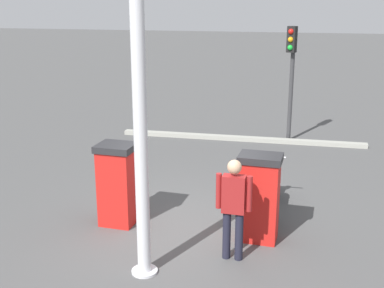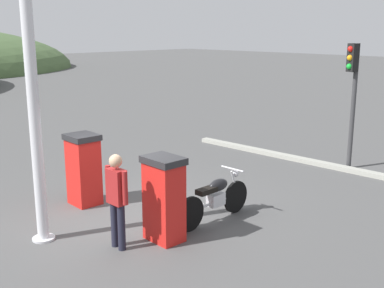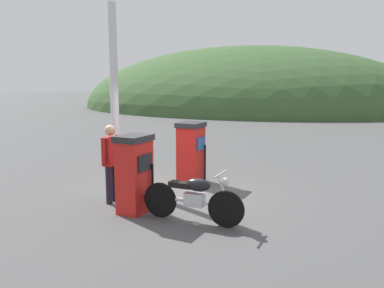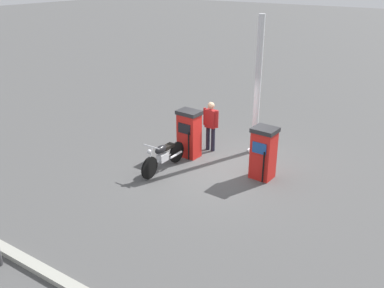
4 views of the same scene
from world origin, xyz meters
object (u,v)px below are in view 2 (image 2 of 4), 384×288
(fuel_pump_near, at_px, (164,198))
(fuel_pump_far, at_px, (84,169))
(motorcycle_near_pump, at_px, (215,198))
(roadside_traffic_light, at_px, (353,84))
(attendant_person, at_px, (117,195))
(canopy_support_pole, at_px, (35,124))

(fuel_pump_near, relative_size, fuel_pump_far, 1.00)
(motorcycle_near_pump, height_order, roadside_traffic_light, roadside_traffic_light)
(fuel_pump_far, xyz_separation_m, attendant_person, (-0.79, -2.28, 0.18))
(attendant_person, bearing_deg, fuel_pump_near, -21.17)
(motorcycle_near_pump, height_order, attendant_person, attendant_person)
(fuel_pump_near, height_order, roadside_traffic_light, roadside_traffic_light)
(fuel_pump_far, xyz_separation_m, roadside_traffic_light, (6.50, -2.64, 1.51))
(motorcycle_near_pump, bearing_deg, roadside_traffic_light, -0.21)
(attendant_person, distance_m, canopy_support_pole, 1.85)
(fuel_pump_far, bearing_deg, roadside_traffic_light, -22.11)
(fuel_pump_far, bearing_deg, motorcycle_near_pump, -63.86)
(fuel_pump_far, relative_size, motorcycle_near_pump, 0.77)
(fuel_pump_near, height_order, fuel_pump_far, fuel_pump_near)
(attendant_person, height_order, canopy_support_pole, canopy_support_pole)
(fuel_pump_far, xyz_separation_m, canopy_support_pole, (-1.54, -1.06, 1.34))
(motorcycle_near_pump, xyz_separation_m, canopy_support_pole, (-2.83, 1.57, 1.64))
(motorcycle_near_pump, distance_m, attendant_person, 2.16)
(fuel_pump_far, bearing_deg, canopy_support_pole, -145.58)
(roadside_traffic_light, bearing_deg, fuel_pump_near, 179.51)
(motorcycle_near_pump, bearing_deg, attendant_person, 170.67)
(motorcycle_near_pump, bearing_deg, canopy_support_pole, 151.05)
(fuel_pump_near, distance_m, motorcycle_near_pump, 1.32)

